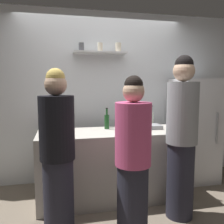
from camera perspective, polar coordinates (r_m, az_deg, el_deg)
name	(u,v)px	position (r m, az deg, el deg)	size (l,w,h in m)	color
ground_plane	(120,218)	(2.95, 1.96, -23.93)	(5.28, 5.28, 0.00)	#726656
back_wall_assembly	(101,97)	(3.77, -2.70, 3.64)	(4.80, 0.32, 2.60)	white
refrigerator	(194,130)	(3.96, 19.00, -4.06)	(0.61, 0.65, 1.58)	white
counter	(112,165)	(3.21, 0.00, -12.48)	(1.88, 0.69, 0.90)	#B7B2A8
baking_pan	(148,127)	(3.31, 8.61, -3.50)	(0.34, 0.24, 0.05)	gray
utensil_holder	(139,127)	(3.05, 6.58, -3.67)	(0.11, 0.11, 0.21)	#B2B2B7
wine_bottle_amber_glass	(177,121)	(3.21, 15.20, -2.17)	(0.07, 0.07, 0.33)	#472814
wine_bottle_pale_glass	(151,118)	(3.52, 9.41, -1.53)	(0.07, 0.07, 0.30)	#B2BFB2
wine_bottle_green_glass	(107,121)	(3.24, -1.25, -2.18)	(0.06, 0.06, 0.29)	#19471E
wine_bottle_dark_glass	(169,119)	(3.50, 13.57, -1.60)	(0.07, 0.07, 0.30)	black
water_bottle_plastic	(125,121)	(3.36, 3.19, -2.15)	(0.08, 0.08, 0.20)	silver
person_blonde	(58,155)	(2.42, -12.88, -10.02)	(0.34, 0.34, 1.65)	#262633
person_grey_hoodie	(182,138)	(2.76, 16.28, -6.01)	(0.34, 0.34, 1.81)	#262633
person_pink_top	(133,161)	(2.31, 5.01, -11.70)	(0.34, 0.34, 1.58)	#262633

